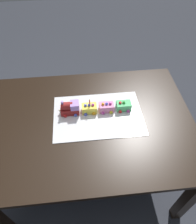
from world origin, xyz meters
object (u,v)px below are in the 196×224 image
Objects in this scene: cake_car_flatbed_mint_green at (123,106)px; birthday_candle at (90,102)px; dining_table at (90,131)px; cake_car_gondola_lemon at (89,108)px; cake_car_tanker_bubblegum at (106,107)px; cake_locomotive at (70,108)px.

cake_car_flatbed_mint_green is 2.08× the size of birthday_candle.
cake_car_gondola_lemon is at bearing 84.26° from dining_table.
cake_car_gondola_lemon and cake_car_tanker_bubblegum have the same top height.
birthday_candle reaches higher than cake_car_flatbed_mint_green.
cake_locomotive is 1.40× the size of cake_car_gondola_lemon.
cake_locomotive is at bearing 144.29° from dining_table.
cake_car_tanker_bubblegum is at bearing 34.31° from dining_table.
cake_locomotive is (-0.12, 0.09, 0.16)m from dining_table.
cake_locomotive is 0.36m from cake_car_flatbed_mint_green.
cake_car_tanker_bubblegum is (0.12, 0.00, 0.00)m from cake_car_gondola_lemon.
cake_car_tanker_bubblegum reaches higher than dining_table.
cake_car_gondola_lemon is (0.13, 0.00, -0.02)m from cake_locomotive.
cake_car_tanker_bubblegum is 0.13m from birthday_candle.
cake_locomotive reaches higher than cake_car_tanker_bubblegum.
cake_locomotive reaches higher than cake_car_flatbed_mint_green.
dining_table is 0.21m from cake_car_tanker_bubblegum.
birthday_candle is at bearing 81.83° from dining_table.
cake_locomotive is 0.25m from cake_car_tanker_bubblegum.
dining_table is 14.00× the size of cake_car_gondola_lemon.
cake_car_gondola_lemon and cake_car_flatbed_mint_green have the same top height.
dining_table is 10.00× the size of cake_locomotive.
cake_locomotive is 0.13m from cake_car_gondola_lemon.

